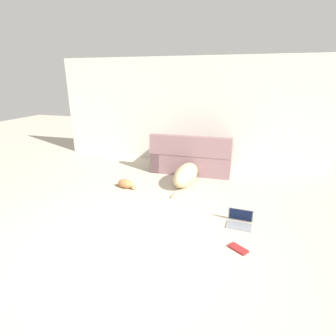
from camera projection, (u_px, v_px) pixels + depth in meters
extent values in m
plane|color=#BCB29E|center=(122.00, 250.00, 3.20)|extent=(20.00, 20.00, 0.00)
cube|color=silver|center=(189.00, 111.00, 6.27)|extent=(6.60, 0.06, 2.47)
cube|color=gray|center=(192.00, 160.00, 5.93)|extent=(1.73, 0.92, 0.45)
cube|color=gray|center=(190.00, 146.00, 5.44)|extent=(1.72, 0.16, 0.42)
cube|color=gray|center=(227.00, 160.00, 5.72)|extent=(0.21, 0.90, 0.59)
cube|color=gray|center=(160.00, 155.00, 6.10)|extent=(0.21, 0.90, 0.59)
ellipsoid|color=tan|center=(186.00, 175.00, 5.08)|extent=(0.49, 0.95, 0.42)
sphere|color=brown|center=(194.00, 170.00, 5.56)|extent=(0.31, 0.31, 0.27)
cylinder|color=tan|center=(174.00, 195.00, 4.65)|extent=(0.08, 0.23, 0.04)
ellipsoid|color=#BC7A47|center=(126.00, 184.00, 5.00)|extent=(0.36, 0.25, 0.17)
sphere|color=tan|center=(134.00, 187.00, 4.92)|extent=(0.11, 0.11, 0.09)
cylinder|color=#BC7A47|center=(117.00, 185.00, 5.12)|extent=(0.08, 0.04, 0.02)
cube|color=gray|center=(239.00, 226.00, 3.71)|extent=(0.36, 0.24, 0.02)
cube|color=gray|center=(241.00, 214.00, 3.80)|extent=(0.35, 0.10, 0.21)
cube|color=#0F1938|center=(241.00, 215.00, 3.79)|extent=(0.32, 0.08, 0.19)
cube|color=maroon|center=(238.00, 249.00, 3.21)|extent=(0.26, 0.23, 0.02)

